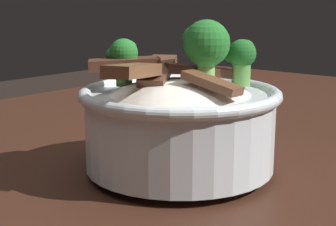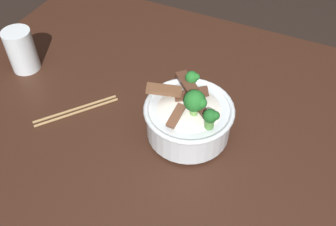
{
  "view_description": "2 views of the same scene",
  "coord_description": "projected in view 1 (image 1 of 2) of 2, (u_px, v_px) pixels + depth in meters",
  "views": [
    {
      "loc": [
        -0.44,
        -0.36,
        0.93
      ],
      "look_at": [
        -0.07,
        -0.05,
        0.83
      ],
      "focal_mm": 52.98,
      "sensor_mm": 36.0,
      "label": 1
    },
    {
      "loc": [
        0.16,
        -0.6,
        1.45
      ],
      "look_at": [
        -0.09,
        -0.06,
        0.81
      ],
      "focal_mm": 40.28,
      "sensor_mm": 36.0,
      "label": 2
    }
  ],
  "objects": [
    {
      "name": "rice_bowl",
      "position": [
        180.0,
        117.0,
        0.51
      ],
      "size": [
        0.21,
        0.21,
        0.16
      ],
      "color": "silver",
      "rests_on": "dining_table"
    }
  ]
}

